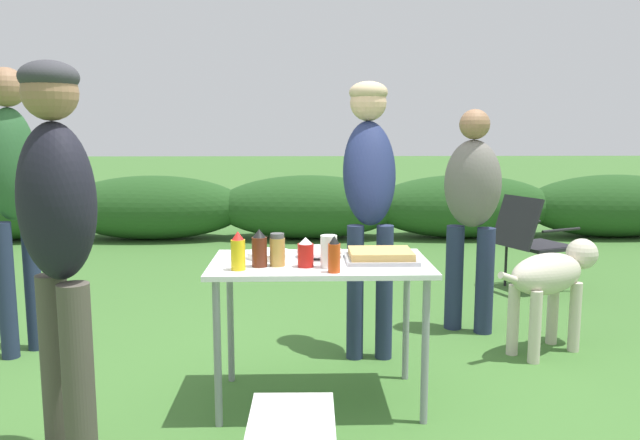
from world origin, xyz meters
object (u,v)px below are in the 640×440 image
at_px(standing_person_in_dark_puffer, 58,224).
at_px(standing_person_in_olive_jacket, 12,181).
at_px(ketchup_bottle, 306,253).
at_px(mustard_bottle, 238,252).
at_px(mixing_bowl, 319,251).
at_px(bbq_sauce_bottle, 259,249).
at_px(plate_stack, 269,255).
at_px(spice_jar, 277,250).
at_px(food_tray, 381,256).
at_px(dog, 552,278).
at_px(standing_person_with_beanie, 472,202).
at_px(paper_cup_stack, 329,251).
at_px(standing_person_in_gray_fleece, 369,179).
at_px(folding_table, 320,276).
at_px(camp_chair_green_behind_table, 531,238).
at_px(hot_sauce_bottle, 334,255).

relative_size(standing_person_in_dark_puffer, standing_person_in_olive_jacket, 0.94).
height_order(ketchup_bottle, mustard_bottle, mustard_bottle).
bearing_deg(ketchup_bottle, mixing_bowl, 73.07).
bearing_deg(bbq_sauce_bottle, standing_person_in_olive_jacket, 150.94).
relative_size(plate_stack, spice_jar, 1.43).
bearing_deg(ketchup_bottle, mustard_bottle, -169.65).
relative_size(food_tray, plate_stack, 1.54).
relative_size(food_tray, standing_person_in_dark_puffer, 0.21).
bearing_deg(food_tray, dog, 30.37).
xyz_separation_m(standing_person_in_dark_puffer, standing_person_with_beanie, (2.15, 1.68, -0.11)).
bearing_deg(standing_person_with_beanie, food_tray, -94.81).
bearing_deg(spice_jar, paper_cup_stack, -10.03).
xyz_separation_m(ketchup_bottle, standing_person_in_gray_fleece, (0.40, 0.86, 0.29)).
bearing_deg(standing_person_in_gray_fleece, standing_person_in_olive_jacket, -179.10).
height_order(spice_jar, mustard_bottle, mustard_bottle).
xyz_separation_m(food_tray, bbq_sauce_bottle, (-0.60, -0.11, 0.06)).
bearing_deg(food_tray, mustard_bottle, -165.29).
xyz_separation_m(spice_jar, standing_person_in_gray_fleece, (0.53, 0.83, 0.28)).
bearing_deg(standing_person_in_gray_fleece, mixing_bowl, -116.35).
relative_size(spice_jar, standing_person_in_dark_puffer, 0.10).
height_order(ketchup_bottle, spice_jar, spice_jar).
bearing_deg(dog, paper_cup_stack, -90.41).
height_order(standing_person_in_olive_jacket, standing_person_with_beanie, standing_person_in_olive_jacket).
xyz_separation_m(standing_person_in_gray_fleece, standing_person_in_olive_jacket, (-2.17, 0.02, -0.00)).
height_order(folding_table, standing_person_in_gray_fleece, standing_person_in_gray_fleece).
relative_size(ketchup_bottle, standing_person_in_dark_puffer, 0.09).
bearing_deg(standing_person_in_olive_jacket, mustard_bottle, -90.08).
bearing_deg(food_tray, standing_person_in_dark_puffer, -157.91).
xyz_separation_m(plate_stack, dog, (1.74, 0.59, -0.28)).
distance_m(food_tray, plate_stack, 0.57).
bearing_deg(mixing_bowl, bbq_sauce_bottle, -142.85).
relative_size(spice_jar, camp_chair_green_behind_table, 0.19).
bearing_deg(hot_sauce_bottle, standing_person_with_beanie, 53.33).
height_order(food_tray, paper_cup_stack, paper_cup_stack).
bearing_deg(spice_jar, ketchup_bottle, -10.46).
bearing_deg(standing_person_with_beanie, mixing_bowl, -107.23).
relative_size(mixing_bowl, standing_person_in_gray_fleece, 0.14).
xyz_separation_m(mustard_bottle, standing_person_in_olive_jacket, (-1.45, 0.93, 0.26)).
xyz_separation_m(folding_table, hot_sauce_bottle, (0.06, -0.25, 0.16)).
relative_size(paper_cup_stack, standing_person_in_dark_puffer, 0.09).
bearing_deg(standing_person_in_dark_puffer, plate_stack, -94.67).
bearing_deg(mustard_bottle, food_tray, 14.71).
relative_size(ketchup_bottle, hot_sauce_bottle, 0.83).
bearing_deg(paper_cup_stack, dog, 29.96).
xyz_separation_m(paper_cup_stack, hot_sauce_bottle, (0.02, -0.10, 0.00)).
xyz_separation_m(mustard_bottle, standing_person_in_gray_fleece, (0.72, 0.91, 0.27)).
xyz_separation_m(standing_person_with_beanie, camp_chair_green_behind_table, (0.83, 1.09, -0.44)).
xyz_separation_m(paper_cup_stack, bbq_sauce_bottle, (-0.33, 0.03, 0.01)).
bearing_deg(standing_person_in_gray_fleece, ketchup_bottle, -113.58).
height_order(plate_stack, spice_jar, spice_jar).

